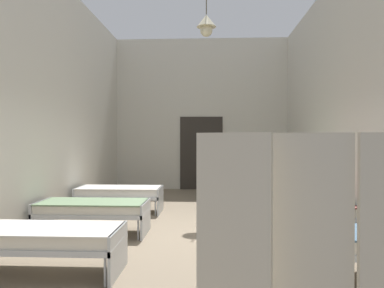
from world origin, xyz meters
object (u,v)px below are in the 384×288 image
object	(u,v)px
bed_left_row_1	(93,209)
potted_plant	(213,173)
bed_right_row_1	(297,211)
nurse_near_aisle	(212,183)
bed_left_row_0	(44,238)
bed_left_row_2	(120,193)
bed_right_row_0	(335,242)
bed_right_row_2	(277,194)

from	to	relation	value
bed_left_row_1	potted_plant	size ratio (longest dim) A/B	1.61
bed_right_row_1	nurse_near_aisle	bearing A→B (deg)	115.06
bed_left_row_0	bed_left_row_2	xyz separation A→B (m)	(0.00, 3.80, 0.00)
bed_right_row_0	nurse_near_aisle	world-z (taller)	nurse_near_aisle
bed_left_row_1	bed_right_row_2	xyz separation A→B (m)	(3.54, 1.90, 0.00)
bed_left_row_2	bed_right_row_2	world-z (taller)	same
potted_plant	bed_right_row_2	bearing A→B (deg)	-47.82
bed_right_row_2	bed_left_row_2	bearing A→B (deg)	180.00
bed_right_row_0	nurse_near_aisle	size ratio (longest dim) A/B	1.28
bed_right_row_1	potted_plant	size ratio (longest dim) A/B	1.61
bed_left_row_0	bed_left_row_1	size ratio (longest dim) A/B	1.00
bed_left_row_0	bed_left_row_2	size ratio (longest dim) A/B	1.00
nurse_near_aisle	bed_left_row_0	bearing A→B (deg)	74.27
bed_right_row_1	potted_plant	world-z (taller)	potted_plant
bed_left_row_2	potted_plant	xyz separation A→B (m)	(2.13, 1.56, 0.33)
bed_right_row_0	bed_right_row_1	bearing A→B (deg)	90.00
nurse_near_aisle	bed_right_row_0	bearing A→B (deg)	113.29
bed_left_row_1	potted_plant	distance (m)	4.07
potted_plant	bed_right_row_0	bearing A→B (deg)	-75.25
bed_right_row_0	bed_left_row_2	size ratio (longest dim) A/B	1.00
bed_left_row_2	nurse_near_aisle	bearing A→B (deg)	29.19
potted_plant	bed_left_row_1	bearing A→B (deg)	-121.61
bed_right_row_1	bed_right_row_2	size ratio (longest dim) A/B	1.00
bed_left_row_2	bed_right_row_1	bearing A→B (deg)	-28.24
bed_left_row_1	potted_plant	world-z (taller)	potted_plant
bed_left_row_0	bed_left_row_1	bearing A→B (deg)	90.00
bed_left_row_2	bed_left_row_0	bearing A→B (deg)	-90.00
bed_left_row_2	potted_plant	world-z (taller)	potted_plant
bed_right_row_1	bed_right_row_2	distance (m)	1.90
bed_right_row_0	bed_left_row_1	world-z (taller)	same
bed_left_row_1	bed_right_row_2	distance (m)	4.02
bed_left_row_2	nurse_near_aisle	xyz separation A→B (m)	(2.10, 1.17, 0.09)
bed_left_row_1	bed_right_row_1	size ratio (longest dim) A/B	1.00
bed_right_row_0	bed_left_row_2	xyz separation A→B (m)	(-3.54, 3.80, 0.00)
bed_right_row_0	bed_right_row_1	world-z (taller)	same
bed_left_row_2	bed_right_row_2	distance (m)	3.54
bed_left_row_1	nurse_near_aisle	world-z (taller)	nurse_near_aisle
bed_left_row_0	potted_plant	distance (m)	5.77
bed_left_row_0	nurse_near_aisle	bearing A→B (deg)	67.10
bed_right_row_0	bed_left_row_2	world-z (taller)	same
bed_left_row_2	nurse_near_aisle	size ratio (longest dim) A/B	1.28
potted_plant	nurse_near_aisle	bearing A→B (deg)	-93.98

